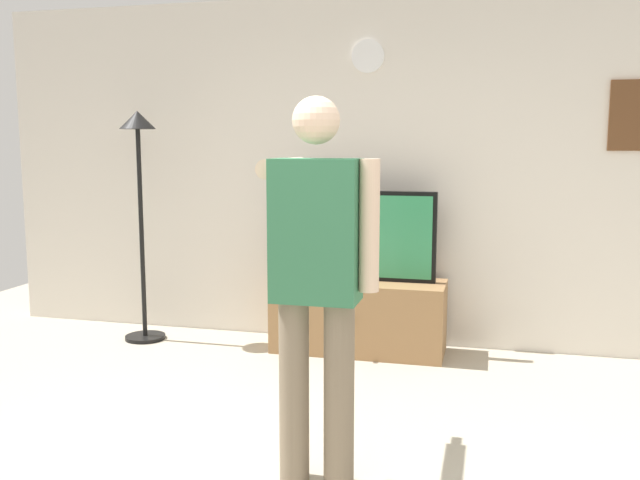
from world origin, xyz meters
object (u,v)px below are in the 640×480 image
Objects in this scene: wall_clock at (368,56)px; person_standing_nearer_lamp at (317,271)px; tv_stand at (359,316)px; television at (361,236)px; floor_lamp at (139,178)px.

wall_clock is 2.65m from person_standing_nearer_lamp.
tv_stand is at bearing -90.00° from wall_clock.
television is 4.55× the size of wall_clock.
person_standing_nearer_lamp is at bearing -85.10° from wall_clock.
television is (0.00, 0.05, 0.61)m from tv_stand.
floor_lamp is (-1.74, -0.15, 0.42)m from television.
floor_lamp is at bearing -176.44° from tv_stand.
tv_stand is 2.19m from person_standing_nearer_lamp.
television is 0.62× the size of floor_lamp.
floor_lamp is (-1.74, -0.40, -0.93)m from wall_clock.
person_standing_nearer_lamp reaches higher than tv_stand.
person_standing_nearer_lamp is at bearing -84.42° from tv_stand.
tv_stand is at bearing -90.00° from television.
tv_stand is 5.18× the size of wall_clock.
tv_stand is at bearing 95.58° from person_standing_nearer_lamp.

